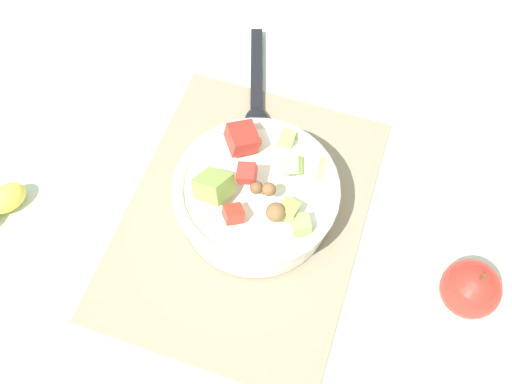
# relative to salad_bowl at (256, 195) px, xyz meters

# --- Properties ---
(ground_plane) EXTENTS (2.40, 2.40, 0.00)m
(ground_plane) POSITION_rel_salad_bowl_xyz_m (-0.01, 0.01, -0.04)
(ground_plane) COLOR silver
(placemat) EXTENTS (0.42, 0.31, 0.01)m
(placemat) POSITION_rel_salad_bowl_xyz_m (-0.01, 0.01, -0.04)
(placemat) COLOR gray
(placemat) RESTS_ON ground_plane
(salad_bowl) EXTENTS (0.22, 0.22, 0.11)m
(salad_bowl) POSITION_rel_salad_bowl_xyz_m (0.00, 0.00, 0.00)
(salad_bowl) COLOR white
(salad_bowl) RESTS_ON placemat
(serving_spoon) EXTENTS (0.21, 0.09, 0.01)m
(serving_spoon) POSITION_rel_salad_bowl_xyz_m (0.17, 0.06, -0.03)
(serving_spoon) COLOR black
(serving_spoon) RESTS_ON placemat
(whole_apple) EXTENTS (0.07, 0.07, 0.08)m
(whole_apple) POSITION_rel_salad_bowl_xyz_m (-0.04, -0.28, -0.01)
(whole_apple) COLOR red
(whole_apple) RESTS_ON ground_plane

